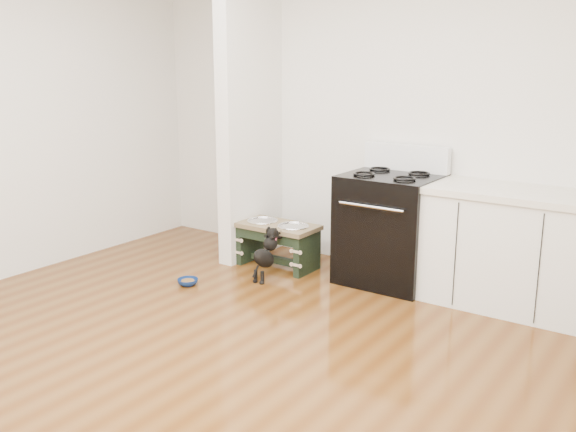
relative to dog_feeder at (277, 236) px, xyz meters
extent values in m
plane|color=#4F2A0E|center=(0.75, -1.94, -0.29)|extent=(5.00, 5.00, 0.00)
plane|color=silver|center=(0.75, 0.56, 1.06)|extent=(5.00, 0.00, 5.00)
cube|color=silver|center=(-0.42, 0.16, 1.06)|extent=(0.15, 0.80, 2.70)
cube|color=black|center=(1.00, 0.22, 0.17)|extent=(0.76, 0.65, 0.92)
cube|color=black|center=(1.00, -0.09, 0.11)|extent=(0.58, 0.02, 0.50)
cylinder|color=silver|center=(1.00, -0.13, 0.43)|extent=(0.56, 0.02, 0.02)
cube|color=white|center=(1.00, 0.49, 0.74)|extent=(0.76, 0.08, 0.22)
torus|color=black|center=(0.82, 0.08, 0.65)|extent=(0.18, 0.18, 0.02)
torus|color=black|center=(1.18, 0.08, 0.65)|extent=(0.18, 0.18, 0.02)
torus|color=black|center=(0.82, 0.36, 0.65)|extent=(0.18, 0.18, 0.02)
torus|color=black|center=(1.18, 0.36, 0.65)|extent=(0.18, 0.18, 0.02)
cube|color=silver|center=(1.98, 0.24, 0.14)|extent=(1.20, 0.60, 0.86)
cube|color=beige|center=(1.98, 0.24, 0.60)|extent=(1.24, 0.64, 0.05)
cube|color=black|center=(1.98, -0.02, -0.24)|extent=(1.20, 0.06, 0.10)
cube|color=black|center=(-0.32, 0.01, -0.11)|extent=(0.06, 0.35, 0.36)
cube|color=black|center=(0.32, 0.01, -0.11)|extent=(0.06, 0.35, 0.36)
cube|color=black|center=(0.00, -0.15, 0.03)|extent=(0.58, 0.03, 0.09)
cube|color=black|center=(0.00, 0.01, -0.23)|extent=(0.58, 0.06, 0.06)
cube|color=brown|center=(0.00, 0.01, 0.10)|extent=(0.73, 0.39, 0.04)
cylinder|color=silver|center=(-0.17, 0.01, 0.10)|extent=(0.25, 0.25, 0.05)
cylinder|color=silver|center=(0.17, 0.01, 0.10)|extent=(0.25, 0.25, 0.05)
torus|color=silver|center=(-0.17, 0.01, 0.12)|extent=(0.29, 0.29, 0.02)
torus|color=silver|center=(0.17, 0.01, 0.12)|extent=(0.29, 0.29, 0.02)
cylinder|color=black|center=(0.10, -0.45, -0.23)|extent=(0.03, 0.03, 0.11)
cylinder|color=black|center=(0.17, -0.45, -0.23)|extent=(0.03, 0.03, 0.11)
sphere|color=black|center=(0.10, -0.46, -0.27)|extent=(0.04, 0.04, 0.04)
sphere|color=black|center=(0.17, -0.46, -0.27)|extent=(0.04, 0.04, 0.04)
ellipsoid|color=black|center=(0.13, -0.38, -0.09)|extent=(0.13, 0.30, 0.26)
sphere|color=black|center=(0.13, -0.28, 0.02)|extent=(0.12, 0.12, 0.12)
sphere|color=black|center=(0.13, -0.24, 0.10)|extent=(0.10, 0.10, 0.10)
sphere|color=black|center=(0.10, -0.17, 0.10)|extent=(0.04, 0.04, 0.04)
sphere|color=black|center=(0.16, -0.17, 0.10)|extent=(0.04, 0.04, 0.04)
cylinder|color=black|center=(0.13, -0.49, -0.17)|extent=(0.02, 0.08, 0.10)
torus|color=#E3435E|center=(0.13, -0.26, 0.06)|extent=(0.10, 0.06, 0.09)
imported|color=navy|center=(-0.33, -0.83, -0.26)|extent=(0.19, 0.19, 0.05)
cylinder|color=#4F2C16|center=(-0.33, -0.83, -0.26)|extent=(0.11, 0.11, 0.02)
camera|label=1|loc=(3.27, -4.52, 1.57)|focal=40.00mm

